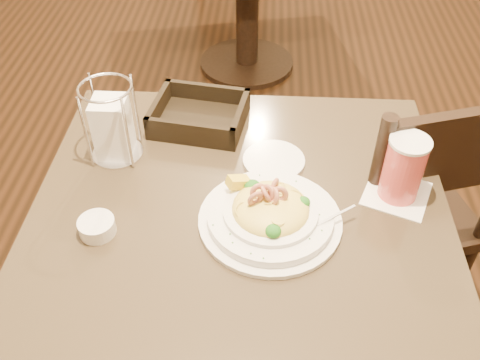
# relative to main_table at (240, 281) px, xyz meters

# --- Properties ---
(main_table) EXTENTS (0.90, 0.90, 0.75)m
(main_table) POSITION_rel_main_table_xyz_m (0.00, 0.00, 0.00)
(main_table) COLOR black
(main_table) RESTS_ON ground
(dining_chair_near) EXTENTS (0.53, 0.53, 0.93)m
(dining_chair_near) POSITION_rel_main_table_xyz_m (0.44, 0.30, -0.02)
(dining_chair_near) COLOR black
(dining_chair_near) RESTS_ON ground
(pasta_bowl) EXTENTS (0.33, 0.30, 0.10)m
(pasta_bowl) POSITION_rel_main_table_xyz_m (0.06, -0.02, 0.26)
(pasta_bowl) COLOR white
(pasta_bowl) RESTS_ON main_table
(drink_glass) EXTENTS (0.17, 0.17, 0.15)m
(drink_glass) POSITION_rel_main_table_xyz_m (0.34, 0.08, 0.31)
(drink_glass) COLOR white
(drink_glass) RESTS_ON main_table
(bread_basket) EXTENTS (0.25, 0.22, 0.06)m
(bread_basket) POSITION_rel_main_table_xyz_m (-0.12, 0.31, 0.26)
(bread_basket) COLOR black
(bread_basket) RESTS_ON main_table
(napkin_caddy) EXTENTS (0.12, 0.12, 0.19)m
(napkin_caddy) POSITION_rel_main_table_xyz_m (-0.30, 0.18, 0.32)
(napkin_caddy) COLOR silver
(napkin_caddy) RESTS_ON main_table
(side_plate) EXTENTS (0.18, 0.18, 0.01)m
(side_plate) POSITION_rel_main_table_xyz_m (0.07, 0.17, 0.24)
(side_plate) COLOR white
(side_plate) RESTS_ON main_table
(butter_ramekin) EXTENTS (0.10, 0.10, 0.03)m
(butter_ramekin) POSITION_rel_main_table_xyz_m (-0.29, -0.07, 0.25)
(butter_ramekin) COLOR white
(butter_ramekin) RESTS_ON main_table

